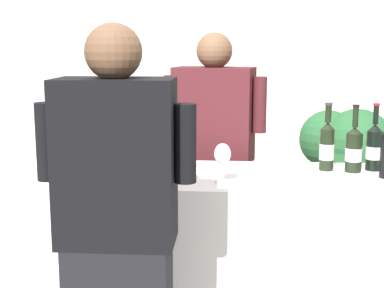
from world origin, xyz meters
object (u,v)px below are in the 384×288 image
at_px(wine_bottle_0, 169,156).
at_px(person_guest, 119,256).
at_px(wine_bottle_2, 87,152).
at_px(wine_glass, 223,155).
at_px(wine_bottle_4, 374,147).
at_px(wine_bottle_5, 327,146).
at_px(person_server, 213,176).
at_px(potted_shrub, 350,164).
at_px(wine_bottle_7, 354,149).
at_px(wine_bottle_1, 150,146).

distance_m(wine_bottle_0, person_guest, 0.62).
relative_size(wine_bottle_0, wine_bottle_2, 1.01).
height_order(wine_bottle_0, wine_glass, wine_bottle_0).
xyz_separation_m(wine_bottle_0, wine_glass, (0.24, 0.01, 0.01)).
bearing_deg(wine_bottle_0, wine_bottle_2, 162.36).
bearing_deg(wine_bottle_4, wine_bottle_0, -161.91).
xyz_separation_m(wine_bottle_5, wine_glass, (-0.52, -0.30, 0.00)).
distance_m(person_server, potted_shrub, 0.98).
bearing_deg(person_server, wine_bottle_4, -28.90).
relative_size(wine_bottle_0, potted_shrub, 0.27).
distance_m(wine_bottle_2, person_server, 0.92).
xyz_separation_m(wine_bottle_4, wine_bottle_7, (-0.11, -0.05, -0.00)).
relative_size(wine_bottle_5, wine_bottle_7, 1.02).
bearing_deg(person_server, wine_bottle_5, -38.81).
xyz_separation_m(wine_bottle_0, wine_bottle_5, (0.76, 0.31, 0.00)).
relative_size(wine_bottle_5, potted_shrub, 0.29).
height_order(wine_bottle_4, person_guest, person_guest).
bearing_deg(wine_bottle_7, wine_bottle_4, 22.76).
distance_m(wine_glass, potted_shrub, 1.47).
distance_m(wine_bottle_1, wine_bottle_2, 0.32).
bearing_deg(wine_bottle_0, person_server, 77.27).
height_order(wine_bottle_5, person_server, person_server).
bearing_deg(potted_shrub, wine_bottle_4, -94.72).
xyz_separation_m(wine_bottle_5, person_guest, (-0.89, -0.85, -0.27)).
distance_m(wine_bottle_1, potted_shrub, 1.54).
bearing_deg(wine_bottle_0, potted_shrub, 48.10).
xyz_separation_m(wine_bottle_0, wine_bottle_2, (-0.42, 0.13, -0.01)).
bearing_deg(wine_bottle_1, wine_bottle_4, 2.77).
bearing_deg(wine_bottle_4, person_server, 151.10).
bearing_deg(wine_glass, wine_bottle_4, 23.05).
height_order(wine_bottle_2, potted_shrub, wine_bottle_2).
distance_m(person_server, person_guest, 1.36).
bearing_deg(wine_bottle_5, wine_bottle_2, -171.56).
height_order(wine_bottle_4, potted_shrub, wine_bottle_4).
xyz_separation_m(person_guest, potted_shrub, (1.20, 1.74, -0.01)).
xyz_separation_m(wine_bottle_2, potted_shrub, (1.49, 1.06, -0.26)).
xyz_separation_m(wine_bottle_7, person_server, (-0.71, 0.50, -0.27)).
bearing_deg(wine_bottle_5, wine_bottle_4, 4.19).
distance_m(wine_bottle_2, wine_bottle_4, 1.43).
distance_m(wine_bottle_5, person_guest, 1.26).
xyz_separation_m(wine_bottle_2, person_guest, (0.29, -0.68, -0.26)).
distance_m(wine_bottle_0, potted_shrub, 1.63).
xyz_separation_m(wine_bottle_0, person_server, (0.18, 0.78, -0.28)).
bearing_deg(person_guest, person_server, 77.11).
relative_size(wine_bottle_2, wine_bottle_5, 0.92).
relative_size(wine_bottle_1, person_guest, 0.20).
xyz_separation_m(wine_bottle_1, wine_bottle_5, (0.89, 0.04, 0.01)).
height_order(wine_bottle_1, person_guest, person_guest).
relative_size(wine_bottle_4, potted_shrub, 0.29).
distance_m(wine_bottle_7, wine_glass, 0.70).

